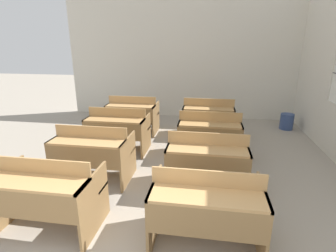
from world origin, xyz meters
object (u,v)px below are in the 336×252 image
(bench_front_left, at_px, (46,193))
(bench_third_left, at_px, (118,129))
(bench_front_right, at_px, (207,207))
(bench_second_left, at_px, (93,152))
(bench_back_left, at_px, (133,114))
(bench_back_right, at_px, (208,117))
(wastepaper_bin, at_px, (287,121))
(bench_second_right, at_px, (207,160))
(bench_third_right, at_px, (209,133))

(bench_front_left, xyz_separation_m, bench_third_left, (0.02, 2.22, 0.00))
(bench_front_right, relative_size, bench_second_left, 1.00)
(bench_front_right, height_order, bench_second_left, same)
(bench_front_right, distance_m, bench_second_left, 2.01)
(bench_back_left, height_order, bench_back_right, same)
(bench_front_left, distance_m, bench_second_left, 1.12)
(bench_back_left, bearing_deg, bench_third_left, -88.31)
(bench_back_left, xyz_separation_m, wastepaper_bin, (3.55, 0.82, -0.26))
(bench_front_left, height_order, bench_front_right, same)
(bench_back_left, height_order, wastepaper_bin, bench_back_left)
(bench_front_left, xyz_separation_m, bench_back_left, (-0.01, 3.31, 0.00))
(bench_second_left, distance_m, bench_back_right, 2.76)
(bench_second_right, relative_size, bench_third_right, 1.00)
(bench_front_right, distance_m, bench_third_left, 2.78)
(bench_front_right, height_order, bench_third_left, same)
(bench_third_right, bearing_deg, bench_second_right, -91.32)
(bench_second_right, height_order, bench_back_right, same)
(bench_back_right, bearing_deg, bench_back_left, -179.43)
(bench_third_left, xyz_separation_m, bench_back_right, (1.66, 1.11, 0.00))
(bench_front_left, bearing_deg, bench_second_left, 88.62)
(bench_front_left, relative_size, bench_front_right, 1.00)
(bench_back_right, height_order, wastepaper_bin, bench_back_right)
(bench_second_left, xyz_separation_m, bench_back_right, (1.66, 2.21, 0.00))
(bench_third_left, bearing_deg, bench_third_right, -0.45)
(bench_front_left, relative_size, wastepaper_bin, 2.89)
(bench_front_left, height_order, bench_second_left, same)
(bench_third_right, height_order, wastepaper_bin, bench_third_right)
(bench_second_left, relative_size, bench_third_right, 1.00)
(bench_back_right, bearing_deg, bench_second_right, -89.76)
(bench_front_right, height_order, bench_back_left, same)
(bench_third_left, distance_m, bench_back_right, 2.00)
(bench_second_right, xyz_separation_m, wastepaper_bin, (1.85, 3.03, -0.26))
(bench_front_left, bearing_deg, bench_second_right, 32.88)
(bench_front_left, height_order, bench_back_left, same)
(bench_second_right, relative_size, bench_third_left, 1.00)
(bench_front_right, bearing_deg, bench_second_right, 90.73)
(bench_third_right, bearing_deg, bench_front_right, -90.31)
(bench_front_left, height_order, bench_third_left, same)
(bench_third_right, bearing_deg, wastepaper_bin, 46.48)
(bench_front_right, bearing_deg, bench_third_left, 127.31)
(bench_third_left, bearing_deg, bench_front_right, -52.69)
(bench_front_right, distance_m, bench_third_right, 2.20)
(bench_second_left, distance_m, bench_second_right, 1.67)
(bench_front_right, height_order, bench_second_right, same)
(bench_front_left, bearing_deg, wastepaper_bin, 49.37)
(bench_front_left, distance_m, bench_second_right, 2.02)
(bench_third_left, height_order, bench_back_right, same)
(bench_front_right, height_order, wastepaper_bin, bench_front_right)
(bench_front_left, xyz_separation_m, wastepaper_bin, (3.54, 4.13, -0.26))
(bench_third_right, xyz_separation_m, bench_back_right, (-0.04, 1.12, 0.00))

